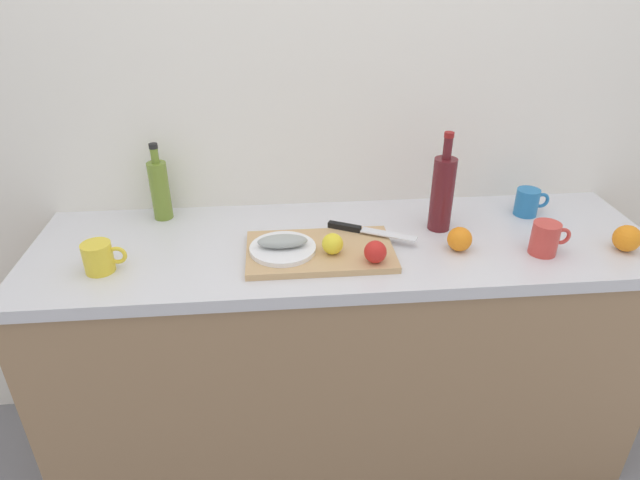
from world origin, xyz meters
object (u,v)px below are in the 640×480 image
cutting_board (320,251)px  lemon_0 (333,244)px  orange_0 (627,238)px  coffee_mug_0 (528,202)px  fish_fillet (283,241)px  olive_oil_bottle (160,189)px  white_plate (283,249)px  chef_knife (361,229)px  coffee_mug_1 (99,257)px  wine_bottle (442,192)px  coffee_mug_2 (546,238)px

cutting_board → lemon_0: size_ratio=6.98×
lemon_0 → orange_0: bearing=-1.8°
coffee_mug_0 → orange_0: coffee_mug_0 is taller
fish_fillet → olive_oil_bottle: bearing=143.0°
white_plate → chef_knife: bearing=21.3°
olive_oil_bottle → white_plate: bearing=-37.0°
orange_0 → coffee_mug_1: bearing=179.2°
fish_fillet → lemon_0: lemon_0 is taller
olive_oil_bottle → coffee_mug_1: 0.37m
wine_bottle → coffee_mug_1: size_ratio=2.65×
white_plate → coffee_mug_0: size_ratio=1.68×
cutting_board → chef_knife: bearing=34.2°
white_plate → wine_bottle: size_ratio=0.61×
white_plate → lemon_0: bearing=-10.4°
fish_fillet → wine_bottle: bearing=15.1°
olive_oil_bottle → orange_0: bearing=-13.8°
coffee_mug_0 → lemon_0: bearing=-161.1°
white_plate → coffee_mug_2: size_ratio=1.64×
fish_fillet → olive_oil_bottle: size_ratio=0.56×
fish_fillet → coffee_mug_1: size_ratio=1.21×
fish_fillet → wine_bottle: wine_bottle is taller
olive_oil_bottle → coffee_mug_0: (1.27, -0.09, -0.06)m
white_plate → fish_fillet: size_ratio=1.33×
coffee_mug_0 → coffee_mug_2: size_ratio=0.97×
lemon_0 → olive_oil_bottle: 0.65m
chef_knife → wine_bottle: bearing=35.7°
fish_fillet → coffee_mug_0: coffee_mug_0 is taller
white_plate → coffee_mug_2: bearing=-3.6°
chef_knife → orange_0: size_ratio=3.28×
lemon_0 → coffee_mug_2: (0.65, -0.02, -0.00)m
fish_fillet → coffee_mug_1: 0.53m
cutting_board → coffee_mug_1: bearing=-176.7°
cutting_board → lemon_0: (0.03, -0.03, 0.04)m
olive_oil_bottle → coffee_mug_0: size_ratio=2.24×
chef_knife → orange_0: (0.80, -0.16, 0.01)m
white_plate → lemon_0: 0.15m
chef_knife → coffee_mug_2: (0.54, -0.15, 0.02)m
cutting_board → chef_knife: (0.14, 0.10, 0.02)m
coffee_mug_2 → coffee_mug_0: bearing=76.8°
olive_oil_bottle → coffee_mug_0: bearing=-4.0°
olive_oil_bottle → orange_0: (1.47, -0.36, -0.07)m
white_plate → wine_bottle: wine_bottle is taller
olive_oil_bottle → orange_0: size_ratio=3.24×
fish_fillet → wine_bottle: (0.53, 0.14, 0.08)m
wine_bottle → coffee_mug_1: wine_bottle is taller
orange_0 → coffee_mug_2: bearing=178.9°
orange_0 → wine_bottle: bearing=159.7°
lemon_0 → coffee_mug_0: (0.71, 0.24, -0.00)m
cutting_board → coffee_mug_2: coffee_mug_2 is taller
fish_fillet → lemon_0: 0.15m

